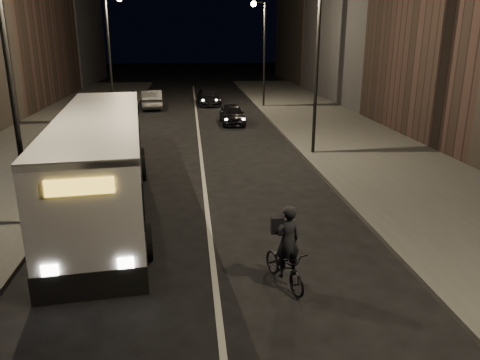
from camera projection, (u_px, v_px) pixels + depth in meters
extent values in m
plane|color=black|center=(215.00, 281.00, 11.59)|extent=(180.00, 180.00, 0.00)
cube|color=#393936|center=(355.00, 143.00, 25.71)|extent=(7.00, 70.00, 0.16)
cube|color=#393936|center=(34.00, 151.00, 23.98)|extent=(7.00, 70.00, 0.16)
cylinder|color=black|center=(317.00, 71.00, 22.30)|extent=(0.16, 0.16, 8.00)
cylinder|color=black|center=(264.00, 56.00, 37.47)|extent=(0.16, 0.16, 8.00)
cube|color=black|center=(259.00, 2.00, 36.23)|extent=(0.90, 0.08, 0.08)
sphere|color=#FFD18C|center=(254.00, 4.00, 36.22)|extent=(0.44, 0.44, 0.44)
cylinder|color=black|center=(12.00, 95.00, 13.56)|extent=(0.16, 0.16, 8.00)
cylinder|color=black|center=(110.00, 61.00, 30.64)|extent=(0.16, 0.16, 8.00)
cube|color=silver|center=(102.00, 163.00, 15.95)|extent=(3.84, 12.44, 3.26)
cube|color=black|center=(101.00, 150.00, 15.81)|extent=(3.88, 12.04, 1.17)
cube|color=silver|center=(98.00, 117.00, 15.48)|extent=(3.86, 12.44, 0.18)
cube|color=gold|center=(80.00, 186.00, 9.91)|extent=(1.43, 0.27, 0.36)
cylinder|color=black|center=(45.00, 251.00, 12.03)|extent=(0.46, 1.05, 1.02)
cylinder|color=black|center=(145.00, 242.00, 12.55)|extent=(0.46, 1.05, 1.02)
cylinder|color=black|center=(79.00, 167.00, 19.64)|extent=(0.46, 1.05, 1.02)
cylinder|color=black|center=(141.00, 163.00, 20.16)|extent=(0.46, 1.05, 1.02)
imported|color=black|center=(285.00, 266.00, 11.28)|extent=(1.17, 1.95, 0.97)
imported|color=black|center=(287.00, 241.00, 10.86)|extent=(0.74, 0.60, 1.77)
imported|color=black|center=(232.00, 114.00, 31.59)|extent=(1.62, 3.86, 1.31)
imported|color=#38393B|center=(151.00, 99.00, 38.08)|extent=(2.04, 4.68, 1.50)
imported|color=black|center=(209.00, 97.00, 40.15)|extent=(2.07, 4.62, 1.32)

